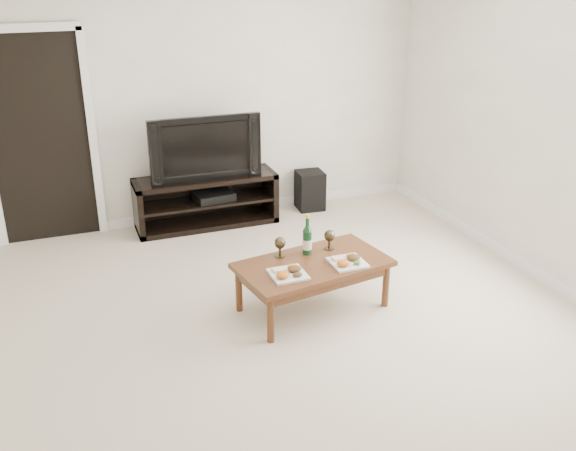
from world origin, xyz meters
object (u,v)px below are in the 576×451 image
at_px(coffee_table, 313,285).
at_px(television, 203,146).
at_px(media_console, 206,201).
at_px(subwoofer, 310,190).

bearing_deg(coffee_table, television, 100.49).
height_order(media_console, subwoofer, media_console).
xyz_separation_m(media_console, coffee_table, (0.38, -2.05, -0.07)).
bearing_deg(subwoofer, television, -172.71).
distance_m(television, coffee_table, 2.19).
bearing_deg(television, subwoofer, 3.76).
height_order(media_console, coffee_table, media_console).
distance_m(media_console, coffee_table, 2.09).
bearing_deg(media_console, television, 0.00).
bearing_deg(coffee_table, subwoofer, 68.16).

